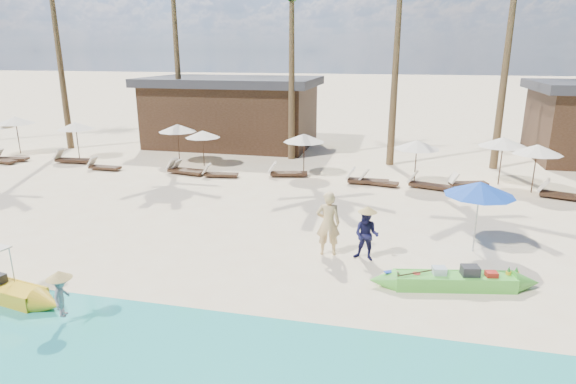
# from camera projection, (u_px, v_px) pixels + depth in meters

# --- Properties ---
(ground) EXTENTS (240.00, 240.00, 0.00)m
(ground) POSITION_uv_depth(u_px,v_px,m) (296.00, 272.00, 13.36)
(ground) COLOR beige
(ground) RESTS_ON ground
(green_canoe) EXTENTS (4.84, 1.24, 0.62)m
(green_canoe) POSITION_uv_depth(u_px,v_px,m) (454.00, 280.00, 12.40)
(green_canoe) COLOR green
(green_canoe) RESTS_ON ground
(tourist) EXTENTS (0.79, 0.59, 1.97)m
(tourist) POSITION_uv_depth(u_px,v_px,m) (328.00, 223.00, 14.26)
(tourist) COLOR tan
(tourist) RESTS_ON ground
(vendor_green) EXTENTS (0.85, 0.72, 1.53)m
(vendor_green) POSITION_uv_depth(u_px,v_px,m) (366.00, 235.00, 13.95)
(vendor_green) COLOR #16153B
(vendor_green) RESTS_ON ground
(vendor_yellow) EXTENTS (0.53, 0.71, 0.98)m
(vendor_yellow) POSITION_uv_depth(u_px,v_px,m) (62.00, 296.00, 10.68)
(vendor_yellow) COLOR gray
(vendor_yellow) RESTS_ON ground
(blue_umbrella) EXTENTS (2.05, 2.05, 2.21)m
(blue_umbrella) POSITION_uv_depth(u_px,v_px,m) (480.00, 189.00, 14.18)
(blue_umbrella) COLOR #99999E
(blue_umbrella) RESTS_ON ground
(resort_parasol_1) EXTENTS (2.13, 2.13, 2.20)m
(resort_parasol_1) POSITION_uv_depth(u_px,v_px,m) (15.00, 120.00, 28.27)
(resort_parasol_1) COLOR #3C2618
(resort_parasol_1) RESTS_ON ground
(lounger_1_left) EXTENTS (1.79, 0.77, 0.59)m
(lounger_1_left) POSITION_uv_depth(u_px,v_px,m) (1.00, 160.00, 26.20)
(lounger_1_left) COLOR #3C2618
(lounger_1_left) RESTS_ON ground
(lounger_1_right) EXTENTS (1.85, 0.87, 0.61)m
(lounger_1_right) POSITION_uv_depth(u_px,v_px,m) (10.00, 158.00, 26.64)
(lounger_1_right) COLOR #3C2618
(lounger_1_right) RESTS_ON ground
(resort_parasol_2) EXTENTS (2.01, 2.01, 2.07)m
(resort_parasol_2) POSITION_uv_depth(u_px,v_px,m) (76.00, 126.00, 26.95)
(resort_parasol_2) COLOR #3C2618
(resort_parasol_2) RESTS_ON ground
(lounger_2_left) EXTENTS (2.04, 0.75, 0.68)m
(lounger_2_left) POSITION_uv_depth(u_px,v_px,m) (71.00, 159.00, 26.26)
(lounger_2_left) COLOR #3C2618
(lounger_2_left) RESTS_ON ground
(resort_parasol_3) EXTENTS (2.05, 2.05, 2.11)m
(resort_parasol_3) POSITION_uv_depth(u_px,v_px,m) (177.00, 128.00, 25.94)
(resort_parasol_3) COLOR #3C2618
(resort_parasol_3) RESTS_ON ground
(lounger_3_left) EXTENTS (1.74, 0.58, 0.58)m
(lounger_3_left) POSITION_uv_depth(u_px,v_px,m) (103.00, 166.00, 24.73)
(lounger_3_left) COLOR #3C2618
(lounger_3_left) RESTS_ON ground
(lounger_3_right) EXTENTS (2.04, 0.94, 0.67)m
(lounger_3_right) POSITION_uv_depth(u_px,v_px,m) (184.00, 170.00, 23.89)
(lounger_3_right) COLOR #3C2618
(lounger_3_right) RESTS_ON ground
(resort_parasol_4) EXTENTS (1.84, 1.84, 1.89)m
(resort_parasol_4) POSITION_uv_depth(u_px,v_px,m) (203.00, 134.00, 25.20)
(resort_parasol_4) COLOR #3C2618
(resort_parasol_4) RESTS_ON ground
(lounger_4_left) EXTENTS (1.74, 0.70, 0.58)m
(lounger_4_left) POSITION_uv_depth(u_px,v_px,m) (187.00, 169.00, 24.10)
(lounger_4_left) COLOR #3C2618
(lounger_4_left) RESTS_ON ground
(lounger_4_right) EXTENTS (1.75, 0.73, 0.58)m
(lounger_4_right) POSITION_uv_depth(u_px,v_px,m) (219.00, 173.00, 23.30)
(lounger_4_right) COLOR #3C2618
(lounger_4_right) RESTS_ON ground
(resort_parasol_5) EXTENTS (2.01, 2.01, 2.07)m
(resort_parasol_5) POSITION_uv_depth(u_px,v_px,m) (304.00, 138.00, 23.20)
(resort_parasol_5) COLOR #3C2618
(resort_parasol_5) RESTS_ON ground
(lounger_5_left) EXTENTS (1.98, 0.96, 0.64)m
(lounger_5_left) POSITION_uv_depth(u_px,v_px,m) (286.00, 172.00, 23.41)
(lounger_5_left) COLOR #3C2618
(lounger_5_left) RESTS_ON ground
(resort_parasol_6) EXTENTS (2.03, 2.03, 2.09)m
(resort_parasol_6) POSITION_uv_depth(u_px,v_px,m) (417.00, 145.00, 21.45)
(resort_parasol_6) COLOR #3C2618
(resort_parasol_6) RESTS_ON ground
(lounger_6_left) EXTENTS (1.96, 0.62, 0.66)m
(lounger_6_left) POSITION_uv_depth(u_px,v_px,m) (365.00, 180.00, 22.08)
(lounger_6_left) COLOR #3C2618
(lounger_6_left) RESTS_ON ground
(lounger_6_right) EXTENTS (1.82, 0.87, 0.60)m
(lounger_6_right) POSITION_uv_depth(u_px,v_px,m) (377.00, 181.00, 21.90)
(lounger_6_right) COLOR #3C2618
(lounger_6_right) RESTS_ON ground
(resort_parasol_7) EXTENTS (2.13, 2.13, 2.20)m
(resort_parasol_7) POSITION_uv_depth(u_px,v_px,m) (503.00, 142.00, 21.55)
(resort_parasol_7) COLOR #3C2618
(resort_parasol_7) RESTS_ON ground
(lounger_7_left) EXTENTS (1.95, 1.07, 0.63)m
(lounger_7_left) POSITION_uv_depth(u_px,v_px,m) (427.00, 184.00, 21.39)
(lounger_7_left) COLOR #3C2618
(lounger_7_left) RESTS_ON ground
(lounger_7_right) EXTENTS (1.84, 1.03, 0.60)m
(lounger_7_right) POSITION_uv_depth(u_px,v_px,m) (466.00, 182.00, 21.67)
(lounger_7_right) COLOR #3C2618
(lounger_7_right) RESTS_ON ground
(resort_parasol_8) EXTENTS (2.05, 2.05, 2.12)m
(resort_parasol_8) POSITION_uv_depth(u_px,v_px,m) (537.00, 149.00, 20.29)
(resort_parasol_8) COLOR #3C2618
(resort_parasol_8) RESTS_ON ground
(lounger_8_left) EXTENTS (2.10, 1.19, 0.68)m
(lounger_8_left) POSITION_uv_depth(u_px,v_px,m) (561.00, 194.00, 19.87)
(lounger_8_left) COLOR #3C2618
(lounger_8_left) RESTS_ON ground
(pavilion_west) EXTENTS (10.80, 6.60, 4.30)m
(pavilion_west) POSITION_uv_depth(u_px,v_px,m) (232.00, 111.00, 30.84)
(pavilion_west) COLOR #3C2618
(pavilion_west) RESTS_ON ground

